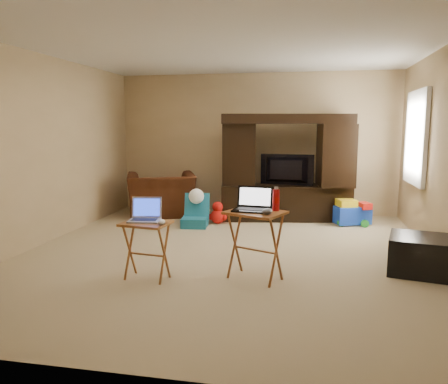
% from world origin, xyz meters
% --- Properties ---
extents(floor, '(5.50, 5.50, 0.00)m').
position_xyz_m(floor, '(0.00, 0.00, 0.00)').
color(floor, '#C7B38A').
rests_on(floor, ground).
extents(ceiling, '(5.50, 5.50, 0.00)m').
position_xyz_m(ceiling, '(0.00, 0.00, 2.50)').
color(ceiling, silver).
rests_on(ceiling, ground).
extents(wall_back, '(5.00, 0.00, 5.00)m').
position_xyz_m(wall_back, '(0.00, 2.75, 1.25)').
color(wall_back, tan).
rests_on(wall_back, ground).
extents(wall_front, '(5.00, 0.00, 5.00)m').
position_xyz_m(wall_front, '(0.00, -2.75, 1.25)').
color(wall_front, tan).
rests_on(wall_front, ground).
extents(wall_left, '(0.00, 5.50, 5.50)m').
position_xyz_m(wall_left, '(-2.50, 0.00, 1.25)').
color(wall_left, tan).
rests_on(wall_left, ground).
extents(window_pane, '(0.00, 1.20, 1.20)m').
position_xyz_m(window_pane, '(2.48, 1.55, 1.40)').
color(window_pane, white).
rests_on(window_pane, ground).
extents(window_frame, '(0.06, 1.14, 1.34)m').
position_xyz_m(window_frame, '(2.46, 1.55, 1.40)').
color(window_frame, white).
rests_on(window_frame, ground).
extents(entertainment_center, '(2.21, 0.90, 1.76)m').
position_xyz_m(entertainment_center, '(0.59, 2.17, 0.88)').
color(entertainment_center, black).
rests_on(entertainment_center, floor).
extents(television, '(0.90, 0.24, 0.51)m').
position_xyz_m(television, '(0.59, 2.12, 0.84)').
color(television, black).
rests_on(television, entertainment_center).
extents(recliner, '(1.43, 1.35, 0.74)m').
position_xyz_m(recliner, '(-1.57, 2.08, 0.37)').
color(recliner, '#4B2110').
rests_on(recliner, floor).
extents(child_rocker, '(0.44, 0.49, 0.52)m').
position_xyz_m(child_rocker, '(-0.77, 1.32, 0.26)').
color(child_rocker, '#186987').
rests_on(child_rocker, floor).
extents(plush_toy, '(0.33, 0.27, 0.36)m').
position_xyz_m(plush_toy, '(-0.47, 1.63, 0.18)').
color(plush_toy, red).
rests_on(plush_toy, floor).
extents(push_toy, '(0.66, 0.57, 0.42)m').
position_xyz_m(push_toy, '(1.67, 1.95, 0.21)').
color(push_toy, blue).
rests_on(push_toy, floor).
extents(ottoman, '(0.74, 0.74, 0.40)m').
position_xyz_m(ottoman, '(2.16, -0.31, 0.20)').
color(ottoman, black).
rests_on(ottoman, floor).
extents(tray_table_left, '(0.50, 0.43, 0.60)m').
position_xyz_m(tray_table_left, '(-0.64, -1.06, 0.30)').
color(tray_table_left, '#985B24').
rests_on(tray_table_left, floor).
extents(tray_table_right, '(0.67, 0.62, 0.71)m').
position_xyz_m(tray_table_right, '(0.45, -0.85, 0.35)').
color(tray_table_right, '#985B24').
rests_on(tray_table_right, floor).
extents(laptop_left, '(0.35, 0.30, 0.24)m').
position_xyz_m(laptop_left, '(-0.67, -1.03, 0.72)').
color(laptop_left, '#A4A5A9').
rests_on(laptop_left, tray_table_left).
extents(laptop_right, '(0.40, 0.34, 0.24)m').
position_xyz_m(laptop_right, '(0.41, -0.83, 0.83)').
color(laptop_right, black).
rests_on(laptop_right, tray_table_right).
extents(mouse_left, '(0.11, 0.14, 0.05)m').
position_xyz_m(mouse_left, '(-0.45, -1.13, 0.62)').
color(mouse_left, silver).
rests_on(mouse_left, tray_table_left).
extents(mouse_right, '(0.13, 0.17, 0.06)m').
position_xyz_m(mouse_right, '(0.58, -0.97, 0.74)').
color(mouse_right, '#45444A').
rests_on(mouse_right, tray_table_right).
extents(water_bottle, '(0.07, 0.07, 0.22)m').
position_xyz_m(water_bottle, '(0.65, -0.77, 0.82)').
color(water_bottle, '#BD0B0F').
rests_on(water_bottle, tray_table_right).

